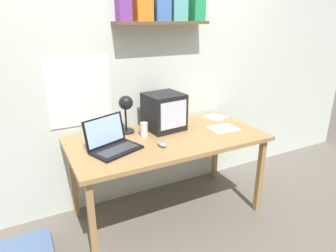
{
  "coord_description": "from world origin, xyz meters",
  "views": [
    {
      "loc": [
        -1.06,
        -2.06,
        1.69
      ],
      "look_at": [
        0.0,
        0.0,
        0.85
      ],
      "focal_mm": 32.0,
      "sensor_mm": 36.0,
      "label": 1
    }
  ],
  "objects_px": {
    "juice_glass": "(144,130)",
    "printed_handout": "(216,117)",
    "corner_desk": "(168,144)",
    "computer_mouse": "(162,144)",
    "open_notebook": "(223,128)",
    "crt_monitor": "(164,112)",
    "laptop": "(111,142)",
    "desk_lamp": "(126,108)"
  },
  "relations": [
    {
      "from": "corner_desk",
      "to": "laptop",
      "type": "xyz_separation_m",
      "value": [
        -0.49,
        -0.01,
        0.12
      ]
    },
    {
      "from": "corner_desk",
      "to": "computer_mouse",
      "type": "relative_size",
      "value": 15.44
    },
    {
      "from": "computer_mouse",
      "to": "open_notebook",
      "type": "height_order",
      "value": "computer_mouse"
    },
    {
      "from": "laptop",
      "to": "desk_lamp",
      "type": "xyz_separation_m",
      "value": [
        0.21,
        0.23,
        0.18
      ]
    },
    {
      "from": "laptop",
      "to": "computer_mouse",
      "type": "distance_m",
      "value": 0.39
    },
    {
      "from": "computer_mouse",
      "to": "desk_lamp",
      "type": "bearing_deg",
      "value": 113.98
    },
    {
      "from": "crt_monitor",
      "to": "printed_handout",
      "type": "relative_size",
      "value": 1.37
    },
    {
      "from": "juice_glass",
      "to": "printed_handout",
      "type": "bearing_deg",
      "value": 9.05
    },
    {
      "from": "open_notebook",
      "to": "printed_handout",
      "type": "xyz_separation_m",
      "value": [
        0.13,
        0.3,
        0.0
      ]
    },
    {
      "from": "computer_mouse",
      "to": "open_notebook",
      "type": "xyz_separation_m",
      "value": [
        0.66,
        0.1,
        -0.01
      ]
    },
    {
      "from": "juice_glass",
      "to": "printed_handout",
      "type": "distance_m",
      "value": 0.85
    },
    {
      "from": "printed_handout",
      "to": "corner_desk",
      "type": "bearing_deg",
      "value": -159.12
    },
    {
      "from": "laptop",
      "to": "open_notebook",
      "type": "height_order",
      "value": "laptop"
    },
    {
      "from": "corner_desk",
      "to": "crt_monitor",
      "type": "relative_size",
      "value": 4.77
    },
    {
      "from": "computer_mouse",
      "to": "open_notebook",
      "type": "relative_size",
      "value": 0.41
    },
    {
      "from": "open_notebook",
      "to": "printed_handout",
      "type": "distance_m",
      "value": 0.33
    },
    {
      "from": "juice_glass",
      "to": "laptop",
      "type": "bearing_deg",
      "value": -157.14
    },
    {
      "from": "laptop",
      "to": "juice_glass",
      "type": "relative_size",
      "value": 3.68
    },
    {
      "from": "crt_monitor",
      "to": "juice_glass",
      "type": "xyz_separation_m",
      "value": [
        -0.23,
        -0.07,
        -0.11
      ]
    },
    {
      "from": "crt_monitor",
      "to": "open_notebook",
      "type": "distance_m",
      "value": 0.56
    },
    {
      "from": "crt_monitor",
      "to": "desk_lamp",
      "type": "height_order",
      "value": "desk_lamp"
    },
    {
      "from": "desk_lamp",
      "to": "printed_handout",
      "type": "relative_size",
      "value": 1.38
    },
    {
      "from": "corner_desk",
      "to": "laptop",
      "type": "bearing_deg",
      "value": -178.32
    },
    {
      "from": "crt_monitor",
      "to": "laptop",
      "type": "bearing_deg",
      "value": -165.17
    },
    {
      "from": "open_notebook",
      "to": "computer_mouse",
      "type": "bearing_deg",
      "value": -171.79
    },
    {
      "from": "open_notebook",
      "to": "printed_handout",
      "type": "height_order",
      "value": "same"
    },
    {
      "from": "crt_monitor",
      "to": "juice_glass",
      "type": "bearing_deg",
      "value": -168.2
    },
    {
      "from": "corner_desk",
      "to": "juice_glass",
      "type": "height_order",
      "value": "juice_glass"
    },
    {
      "from": "crt_monitor",
      "to": "desk_lamp",
      "type": "xyz_separation_m",
      "value": [
        -0.34,
        0.02,
        0.08
      ]
    },
    {
      "from": "crt_monitor",
      "to": "computer_mouse",
      "type": "distance_m",
      "value": 0.41
    },
    {
      "from": "corner_desk",
      "to": "printed_handout",
      "type": "height_order",
      "value": "printed_handout"
    },
    {
      "from": "crt_monitor",
      "to": "laptop",
      "type": "relative_size",
      "value": 0.8
    },
    {
      "from": "desk_lamp",
      "to": "computer_mouse",
      "type": "relative_size",
      "value": 3.26
    },
    {
      "from": "laptop",
      "to": "printed_handout",
      "type": "relative_size",
      "value": 1.72
    },
    {
      "from": "juice_glass",
      "to": "computer_mouse",
      "type": "xyz_separation_m",
      "value": [
        0.04,
        -0.26,
        -0.04
      ]
    },
    {
      "from": "juice_glass",
      "to": "open_notebook",
      "type": "bearing_deg",
      "value": -13.37
    },
    {
      "from": "crt_monitor",
      "to": "open_notebook",
      "type": "bearing_deg",
      "value": -32.68
    },
    {
      "from": "laptop",
      "to": "juice_glass",
      "type": "height_order",
      "value": "laptop"
    },
    {
      "from": "corner_desk",
      "to": "crt_monitor",
      "type": "bearing_deg",
      "value": 72.4
    },
    {
      "from": "corner_desk",
      "to": "juice_glass",
      "type": "distance_m",
      "value": 0.23
    },
    {
      "from": "laptop",
      "to": "printed_handout",
      "type": "xyz_separation_m",
      "value": [
        1.16,
        0.27,
        -0.06
      ]
    },
    {
      "from": "desk_lamp",
      "to": "printed_handout",
      "type": "xyz_separation_m",
      "value": [
        0.95,
        0.04,
        -0.24
      ]
    }
  ]
}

